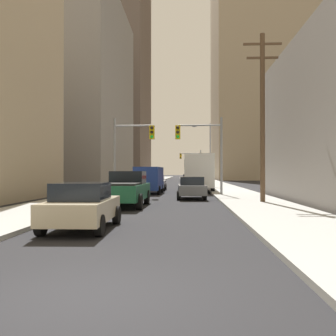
{
  "coord_description": "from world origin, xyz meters",
  "views": [
    {
      "loc": [
        1.51,
        -5.61,
        1.88
      ],
      "look_at": [
        0.0,
        24.39,
        2.16
      ],
      "focal_mm": 41.3,
      "sensor_mm": 36.0,
      "label": 1
    }
  ],
  "objects": [
    {
      "name": "traffic_signal_near_right",
      "position": [
        2.57,
        23.77,
        4.03
      ],
      "size": [
        3.58,
        0.44,
        6.0
      ],
      "color": "gray",
      "rests_on": "ground"
    },
    {
      "name": "cargo_van_blue",
      "position": [
        -1.75,
        27.27,
        1.29
      ],
      "size": [
        2.16,
        5.26,
        2.26
      ],
      "color": "navy",
      "rests_on": "ground"
    },
    {
      "name": "building_right_far_highrise",
      "position": [
        19.13,
        89.69,
        33.12
      ],
      "size": [
        22.09,
        28.52,
        66.24
      ],
      "primitive_type": "cube",
      "color": "tan",
      "rests_on": "ground"
    },
    {
      "name": "traffic_signal_near_left",
      "position": [
        -2.76,
        23.77,
        4.01
      ],
      "size": [
        3.17,
        0.44,
        6.0
      ],
      "color": "gray",
      "rests_on": "ground"
    },
    {
      "name": "building_left_far_tower",
      "position": [
        -16.29,
        86.76,
        27.1
      ],
      "size": [
        15.87,
        24.56,
        54.2
      ],
      "primitive_type": "cube",
      "color": "#66564C",
      "rests_on": "ground"
    },
    {
      "name": "sidewalk_right",
      "position": [
        5.44,
        50.0,
        0.07
      ],
      "size": [
        3.91,
        160.0,
        0.15
      ],
      "primitive_type": "cube",
      "color": "#9E9E99",
      "rests_on": "ground"
    },
    {
      "name": "sedan_grey",
      "position": [
        1.79,
        20.93,
        0.77
      ],
      "size": [
        1.96,
        4.27,
        1.52
      ],
      "color": "slate",
      "rests_on": "ground"
    },
    {
      "name": "city_bus",
      "position": [
        2.57,
        32.08,
        1.93
      ],
      "size": [
        2.67,
        11.53,
        3.4
      ],
      "color": "silver",
      "rests_on": "ground"
    },
    {
      "name": "utility_pole_right",
      "position": [
        5.83,
        16.81,
        5.19
      ],
      "size": [
        2.2,
        0.28,
        9.84
      ],
      "color": "brown",
      "rests_on": "ground"
    },
    {
      "name": "sedan_beige",
      "position": [
        -1.89,
        6.72,
        0.77
      ],
      "size": [
        1.95,
        4.25,
        1.52
      ],
      "color": "#C6B793",
      "rests_on": "ground"
    },
    {
      "name": "street_lamp_right",
      "position": [
        3.85,
        39.61,
        4.52
      ],
      "size": [
        2.2,
        0.32,
        7.5
      ],
      "color": "gray",
      "rests_on": "ground"
    },
    {
      "name": "building_left_mid_office",
      "position": [
        -19.24,
        48.66,
        13.04
      ],
      "size": [
        22.6,
        25.37,
        26.08
      ],
      "primitive_type": "cube",
      "color": "gray",
      "rests_on": "ground"
    },
    {
      "name": "ground_plane",
      "position": [
        0.0,
        0.0,
        0.0
      ],
      "size": [
        400.0,
        400.0,
        0.0
      ],
      "primitive_type": "plane",
      "color": "black"
    },
    {
      "name": "traffic_signal_far_right",
      "position": [
        2.31,
        68.77,
        4.06
      ],
      "size": [
        4.15,
        0.44,
        6.0
      ],
      "color": "gray",
      "rests_on": "ground"
    },
    {
      "name": "sidewalk_left",
      "position": [
        -5.44,
        50.0,
        0.07
      ],
      "size": [
        3.91,
        160.0,
        0.15
      ],
      "primitive_type": "cube",
      "color": "#9E9E99",
      "rests_on": "ground"
    },
    {
      "name": "sedan_navy",
      "position": [
        1.77,
        43.82,
        0.77
      ],
      "size": [
        1.95,
        4.2,
        1.52
      ],
      "color": "#141E4C",
      "rests_on": "ground"
    },
    {
      "name": "sedan_silver",
      "position": [
        -1.63,
        32.86,
        0.77
      ],
      "size": [
        1.95,
        4.21,
        1.52
      ],
      "color": "#B7BABF",
      "rests_on": "ground"
    },
    {
      "name": "pickup_truck_green",
      "position": [
        -1.8,
        14.98,
        0.93
      ],
      "size": [
        2.2,
        5.45,
        1.9
      ],
      "color": "#195938",
      "rests_on": "ground"
    }
  ]
}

